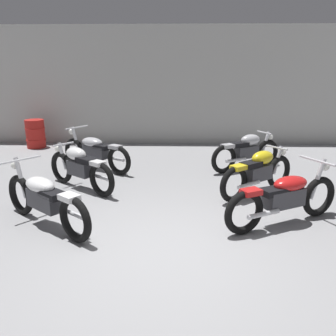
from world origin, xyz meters
TOP-DOWN VIEW (x-y plane):
  - ground_plane at (0.00, 0.00)m, footprint 60.00×60.00m
  - back_wall at (0.00, 7.03)m, footprint 13.48×0.24m
  - motorcycle_left_row_0 at (-1.82, 0.71)m, footprint 1.76×1.44m
  - motorcycle_left_row_1 at (-1.76, 2.43)m, footprint 1.62×1.31m
  - motorcycle_left_row_2 at (-1.78, 3.86)m, footprint 1.87×1.29m
  - motorcycle_right_row_0 at (1.82, 0.89)m, footprint 1.97×1.14m
  - motorcycle_right_row_1 at (1.71, 2.22)m, footprint 1.61×1.31m
  - motorcycle_right_row_2 at (1.81, 3.94)m, footprint 1.77×1.06m
  - oil_drum at (-4.14, 6.19)m, footprint 0.59×0.59m

SIDE VIEW (x-z plane):
  - ground_plane at x=0.00m, z-range 0.00..0.00m
  - oil_drum at x=-4.14m, z-range 0.00..0.85m
  - motorcycle_left_row_0 at x=-1.82m, z-range -0.04..0.94m
  - motorcycle_left_row_2 at x=-1.78m, z-range -0.04..0.94m
  - motorcycle_right_row_0 at x=1.82m, z-range -0.04..0.94m
  - motorcycle_left_row_1 at x=-1.76m, z-range 0.02..0.90m
  - motorcycle_right_row_1 at x=1.71m, z-range 0.02..0.90m
  - motorcycle_right_row_2 at x=1.81m, z-range 0.02..0.90m
  - back_wall at x=0.00m, z-range 0.00..3.60m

